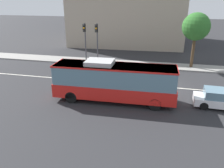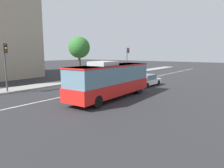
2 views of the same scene
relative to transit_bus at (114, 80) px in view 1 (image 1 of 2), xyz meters
name	(u,v)px [view 1 (image 1 of 2)]	position (x,y,z in m)	size (l,w,h in m)	color
ground_plane	(162,87)	(3.91, 4.11, -1.81)	(160.00, 160.00, 0.00)	#28282B
sidewalk_kerb	(163,66)	(3.91, 11.29, -1.74)	(80.00, 2.92, 0.14)	gray
lane_centre_line	(162,87)	(3.91, 4.11, -1.80)	(76.00, 0.16, 0.01)	silver
transit_bus	(114,80)	(0.00, 0.00, 0.00)	(10.07, 2.82, 3.46)	red
sedan_white	(223,99)	(8.62, 0.70, -1.09)	(4.56, 1.97, 1.46)	white
traffic_light_near_corner	(85,36)	(-6.09, 10.28, 1.75)	(0.33, 0.62, 5.20)	#47474C
traffic_light_mid_block	(97,37)	(-4.49, 10.22, 1.75)	(0.33, 0.62, 5.20)	#47474C
street_tree_kerbside_left	(196,27)	(7.23, 11.47, 3.15)	(3.22, 3.22, 6.62)	#4C3823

